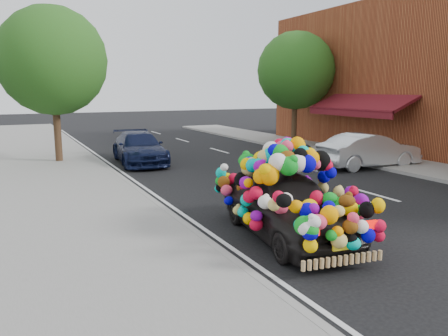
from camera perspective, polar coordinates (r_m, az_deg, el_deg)
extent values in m
plane|color=black|center=(10.97, 5.33, -5.37)|extent=(100.00, 100.00, 0.00)
cube|color=gray|center=(9.50, -17.51, -7.91)|extent=(4.00, 60.00, 0.12)
cube|color=gray|center=(9.96, -6.31, -6.62)|extent=(0.15, 60.00, 0.13)
cube|color=gray|center=(18.50, 22.28, 0.49)|extent=(3.00, 40.00, 0.12)
cube|color=#5A1018|center=(20.71, 17.36, 8.13)|extent=(1.62, 5.20, 0.75)
cube|color=#5A1018|center=(20.22, 15.75, 7.03)|extent=(0.06, 5.20, 0.35)
cylinder|color=#332114|center=(18.62, -20.93, 4.69)|extent=(0.28, 0.28, 2.73)
sphere|color=#2D5516|center=(18.58, -21.47, 12.89)|extent=(4.20, 4.20, 4.20)
cylinder|color=#332114|center=(23.40, 9.16, 6.12)|extent=(0.28, 0.28, 2.64)
sphere|color=#2D5516|center=(23.36, 9.35, 12.44)|extent=(4.00, 4.00, 4.00)
imported|color=black|center=(8.88, 8.11, -4.73)|extent=(2.10, 4.09, 1.33)
cube|color=red|center=(6.94, 11.51, -8.14)|extent=(0.23, 0.09, 0.14)
cube|color=red|center=(7.51, 18.65, -7.05)|extent=(0.23, 0.09, 0.14)
cube|color=yellow|center=(7.30, 15.16, -9.85)|extent=(0.34, 0.09, 0.12)
imported|color=black|center=(17.94, -11.01, 2.60)|extent=(2.11, 4.41, 1.24)
imported|color=silver|center=(17.48, 18.42, 2.18)|extent=(4.07, 1.69, 1.31)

